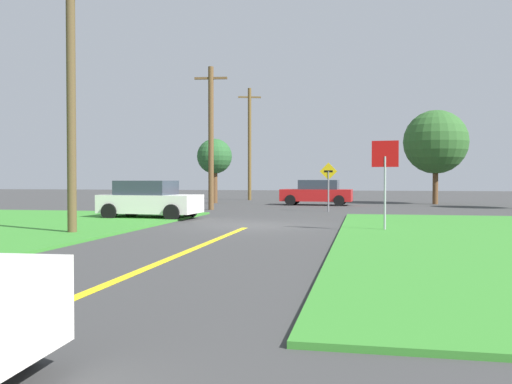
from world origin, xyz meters
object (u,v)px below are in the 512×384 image
(utility_pole_far, at_px, (250,142))
(direction_sign, at_px, (328,181))
(pine_tree_center, at_px, (436,142))
(car_approaching_junction, at_px, (317,193))
(oak_tree_left, at_px, (214,157))
(utility_pole_mid, at_px, (211,136))
(stop_sign, at_px, (385,167))
(utility_pole_near, at_px, (71,101))
(parked_car_near_building, at_px, (149,200))

(utility_pole_far, relative_size, direction_sign, 3.50)
(pine_tree_center, bearing_deg, car_approaching_junction, -159.84)
(utility_pole_far, relative_size, oak_tree_left, 1.98)
(car_approaching_junction, distance_m, utility_pole_far, 10.16)
(car_approaching_junction, bearing_deg, utility_pole_mid, 53.47)
(stop_sign, distance_m, utility_pole_near, 9.93)
(utility_pole_mid, xyz_separation_m, utility_pole_far, (-0.72, 13.66, 0.56))
(oak_tree_left, bearing_deg, utility_pole_far, 77.49)
(utility_pole_mid, relative_size, pine_tree_center, 1.25)
(oak_tree_left, height_order, pine_tree_center, pine_tree_center)
(parked_car_near_building, xyz_separation_m, utility_pole_far, (-0.02, 20.69, 3.77))
(utility_pole_far, distance_m, pine_tree_center, 14.33)
(parked_car_near_building, distance_m, utility_pole_mid, 7.76)
(stop_sign, xyz_separation_m, car_approaching_junction, (-3.63, 17.30, -1.28))
(utility_pole_mid, bearing_deg, car_approaching_junction, 50.49)
(parked_car_near_building, xyz_separation_m, direction_sign, (7.11, 6.57, 0.77))
(stop_sign, height_order, car_approaching_junction, stop_sign)
(car_approaching_junction, relative_size, oak_tree_left, 1.03)
(car_approaching_junction, height_order, parked_car_near_building, same)
(utility_pole_far, distance_m, oak_tree_left, 6.06)
(direction_sign, bearing_deg, utility_pole_near, -117.55)
(utility_pole_mid, bearing_deg, stop_sign, -50.95)
(utility_pole_far, bearing_deg, oak_tree_left, -102.51)
(car_approaching_junction, bearing_deg, oak_tree_left, -8.97)
(utility_pole_mid, bearing_deg, parked_car_near_building, -95.71)
(car_approaching_junction, bearing_deg, utility_pole_far, -47.74)
(stop_sign, bearing_deg, utility_pole_far, -63.13)
(utility_pole_mid, height_order, pine_tree_center, utility_pole_mid)
(car_approaching_junction, distance_m, pine_tree_center, 8.78)
(direction_sign, bearing_deg, utility_pole_mid, 175.91)
(utility_pole_near, height_order, utility_pole_mid, utility_pole_near)
(utility_pole_near, xyz_separation_m, utility_pole_mid, (0.48, 13.66, -0.03))
(stop_sign, distance_m, utility_pole_mid, 14.21)
(car_approaching_junction, bearing_deg, utility_pole_near, 77.03)
(stop_sign, distance_m, oak_tree_left, 21.78)
(pine_tree_center, bearing_deg, utility_pole_mid, -144.56)
(direction_sign, bearing_deg, oak_tree_left, 135.20)
(stop_sign, xyz_separation_m, parked_car_near_building, (-9.57, 3.91, -1.28))
(pine_tree_center, bearing_deg, oak_tree_left, -175.14)
(stop_sign, relative_size, oak_tree_left, 0.65)
(stop_sign, relative_size, utility_pole_far, 0.33)
(stop_sign, xyz_separation_m, utility_pole_near, (-9.35, -2.72, 1.97))
(parked_car_near_building, height_order, pine_tree_center, pine_tree_center)
(parked_car_near_building, height_order, utility_pole_near, utility_pole_near)
(parked_car_near_building, bearing_deg, direction_sign, 46.17)
(direction_sign, bearing_deg, car_approaching_junction, 99.68)
(car_approaching_junction, bearing_deg, pine_tree_center, -156.87)
(utility_pole_mid, distance_m, pine_tree_center, 15.80)
(car_approaching_junction, xyz_separation_m, pine_tree_center, (7.63, 2.80, 3.33))
(utility_pole_mid, distance_m, oak_tree_left, 8.19)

